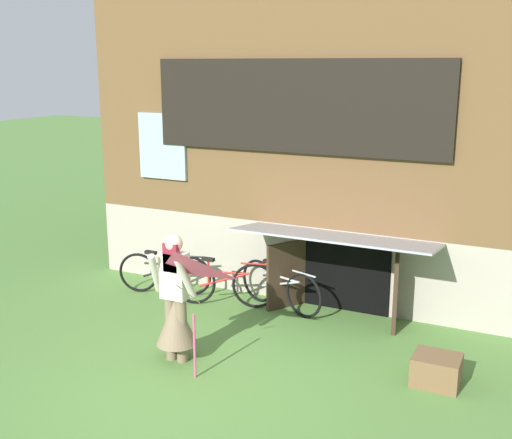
{
  "coord_description": "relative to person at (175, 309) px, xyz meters",
  "views": [
    {
      "loc": [
        3.58,
        -5.83,
        3.71
      ],
      "look_at": [
        0.13,
        1.37,
        1.72
      ],
      "focal_mm": 44.09,
      "sensor_mm": 36.0,
      "label": 1
    }
  ],
  "objects": [
    {
      "name": "bicycle_silver",
      "position": [
        0.5,
        2.17,
        -0.35
      ],
      "size": [
        1.56,
        0.57,
        0.74
      ],
      "rotation": [
        0.0,
        0.0,
        -0.33
      ],
      "color": "black",
      "rests_on": "ground_plane"
    },
    {
      "name": "bicycle_red",
      "position": [
        -0.35,
        1.91,
        -0.33
      ],
      "size": [
        1.66,
        0.49,
        0.78
      ],
      "rotation": [
        0.0,
        0.0,
        0.27
      ],
      "color": "black",
      "rests_on": "ground_plane"
    },
    {
      "name": "wooden_crate",
      "position": [
        3.11,
        0.81,
        -0.53
      ],
      "size": [
        0.55,
        0.47,
        0.36
      ],
      "primitive_type": "cube",
      "color": "brown",
      "rests_on": "ground_plane"
    },
    {
      "name": "bicycle_black",
      "position": [
        -1.49,
        1.97,
        -0.36
      ],
      "size": [
        1.54,
        0.46,
        0.72
      ],
      "rotation": [
        0.0,
        0.0,
        0.27
      ],
      "color": "black",
      "rests_on": "ground_plane"
    },
    {
      "name": "ground_plane",
      "position": [
        0.55,
        -0.41,
        -0.71
      ],
      "size": [
        60.0,
        60.0,
        0.0
      ],
      "primitive_type": "plane",
      "color": "#56843D"
    },
    {
      "name": "log_house",
      "position": [
        0.55,
        4.82,
        1.77
      ],
      "size": [
        7.36,
        5.6,
        4.95
      ],
      "color": "#ADA393",
      "rests_on": "ground_plane"
    },
    {
      "name": "kite",
      "position": [
        0.35,
        -0.51,
        0.58
      ],
      "size": [
        0.77,
        0.82,
        1.54
      ],
      "color": "#E54C7F",
      "rests_on": "ground_plane"
    },
    {
      "name": "person",
      "position": [
        0.0,
        0.0,
        0.0
      ],
      "size": [
        0.61,
        0.53,
        1.68
      ],
      "rotation": [
        0.0,
        0.0,
        -0.35
      ],
      "color": "#7F6B51",
      "rests_on": "ground_plane"
    }
  ]
}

